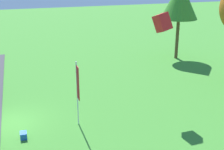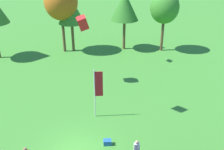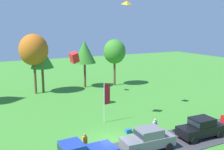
{
  "view_description": "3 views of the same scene",
  "coord_description": "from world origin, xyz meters",
  "px_view_note": "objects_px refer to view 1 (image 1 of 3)",
  "views": [
    {
      "loc": [
        19.81,
        0.97,
        10.04
      ],
      "look_at": [
        2.36,
        6.41,
        3.58
      ],
      "focal_mm": 50.0,
      "sensor_mm": 36.0,
      "label": 1
    },
    {
      "loc": [
        1.55,
        -13.94,
        12.85
      ],
      "look_at": [
        2.94,
        6.66,
        2.68
      ],
      "focal_mm": 42.0,
      "sensor_mm": 36.0,
      "label": 2
    },
    {
      "loc": [
        -10.01,
        -19.42,
        10.17
      ],
      "look_at": [
        2.45,
        4.66,
        4.99
      ],
      "focal_mm": 42.0,
      "sensor_mm": 36.0,
      "label": 3
    }
  ],
  "objects_px": {
    "flag_banner": "(78,87)",
    "cooler_box": "(24,135)",
    "tree_right_of_center": "(180,0)",
    "kite_box_near_flag": "(162,22)"
  },
  "relations": [
    {
      "from": "tree_right_of_center",
      "to": "flag_banner",
      "type": "height_order",
      "value": "tree_right_of_center"
    },
    {
      "from": "flag_banner",
      "to": "cooler_box",
      "type": "distance_m",
      "value": 4.44
    },
    {
      "from": "cooler_box",
      "to": "tree_right_of_center",
      "type": "bearing_deg",
      "value": 126.74
    },
    {
      "from": "cooler_box",
      "to": "kite_box_near_flag",
      "type": "relative_size",
      "value": 0.47
    },
    {
      "from": "kite_box_near_flag",
      "to": "tree_right_of_center",
      "type": "bearing_deg",
      "value": 146.07
    },
    {
      "from": "kite_box_near_flag",
      "to": "cooler_box",
      "type": "bearing_deg",
      "value": -79.66
    },
    {
      "from": "tree_right_of_center",
      "to": "kite_box_near_flag",
      "type": "bearing_deg",
      "value": -33.93
    },
    {
      "from": "tree_right_of_center",
      "to": "flag_banner",
      "type": "bearing_deg",
      "value": -48.09
    },
    {
      "from": "cooler_box",
      "to": "kite_box_near_flag",
      "type": "distance_m",
      "value": 11.76
    },
    {
      "from": "flag_banner",
      "to": "tree_right_of_center",
      "type": "bearing_deg",
      "value": 131.91
    }
  ]
}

